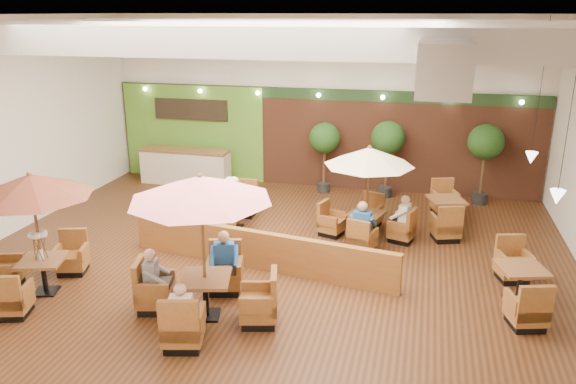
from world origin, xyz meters
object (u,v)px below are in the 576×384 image
(diner_2, at_px, (154,274))
(table_5, at_px, (445,213))
(diner_1, at_px, (224,257))
(diner_4, at_px, (403,214))
(table_3, at_px, (223,211))
(diner_0, at_px, (182,308))
(booth_divider, at_px, (259,250))
(table_1, at_px, (202,222))
(topiary_1, at_px, (388,141))
(topiary_2, at_px, (486,145))
(table_4, at_px, (519,285))
(table_2, at_px, (368,175))
(topiary_0, at_px, (325,141))
(diner_3, at_px, (363,222))
(service_counter, at_px, (186,167))
(table_0, at_px, (31,208))

(diner_2, bearing_deg, table_5, 122.83)
(diner_1, bearing_deg, diner_4, -150.65)
(table_3, distance_m, diner_0, 5.69)
(booth_divider, height_order, diner_2, diner_2)
(table_1, bearing_deg, table_3, 92.07)
(booth_divider, distance_m, table_3, 2.78)
(topiary_1, height_order, topiary_2, topiary_2)
(table_4, relative_size, topiary_2, 1.11)
(table_2, height_order, table_3, table_2)
(table_2, height_order, topiary_0, table_2)
(table_4, height_order, topiary_1, topiary_1)
(table_2, distance_m, topiary_0, 3.98)
(topiary_0, relative_size, diner_3, 2.66)
(topiary_2, bearing_deg, table_1, -124.20)
(service_counter, distance_m, diner_3, 7.73)
(booth_divider, bearing_deg, diner_1, -97.72)
(booth_divider, relative_size, table_1, 2.21)
(table_0, bearing_deg, table_5, 19.20)
(table_1, distance_m, table_2, 5.27)
(table_5, relative_size, topiary_1, 1.17)
(table_0, relative_size, diner_0, 3.41)
(topiary_2, relative_size, diner_0, 3.10)
(topiary_2, xyz_separation_m, diner_1, (-5.56, -7.14, -1.03))
(table_4, bearing_deg, diner_1, 173.26)
(booth_divider, distance_m, table_5, 5.56)
(service_counter, bearing_deg, table_4, -31.24)
(table_1, height_order, table_5, table_1)
(table_2, bearing_deg, topiary_0, 133.32)
(table_3, xyz_separation_m, table_5, (5.80, 1.51, -0.08))
(table_0, relative_size, table_3, 1.00)
(service_counter, xyz_separation_m, booth_divider, (4.30, -5.73, -0.14))
(table_2, distance_m, topiary_1, 3.57)
(table_1, relative_size, diner_3, 3.44)
(table_3, xyz_separation_m, diner_0, (1.30, -5.54, 0.30))
(diner_0, bearing_deg, service_counter, 98.53)
(topiary_1, bearing_deg, diner_4, -79.02)
(booth_divider, xyz_separation_m, topiary_2, (5.20, 5.93, 1.37))
(table_4, bearing_deg, topiary_2, 76.43)
(booth_divider, distance_m, table_0, 4.79)
(topiary_2, height_order, diner_0, topiary_2)
(topiary_0, height_order, diner_4, topiary_0)
(table_1, distance_m, table_5, 7.65)
(service_counter, distance_m, diner_4, 8.08)
(table_5, relative_size, diner_3, 3.30)
(table_1, xyz_separation_m, topiary_0, (0.76, 8.19, -0.24))
(diner_0, bearing_deg, table_2, 51.05)
(table_1, distance_m, topiary_1, 8.63)
(table_4, relative_size, topiary_1, 1.13)
(topiary_0, distance_m, diner_1, 7.24)
(booth_divider, xyz_separation_m, table_5, (4.13, 3.73, -0.07))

